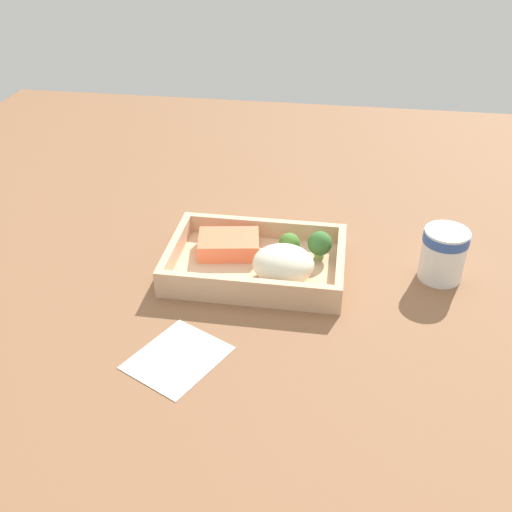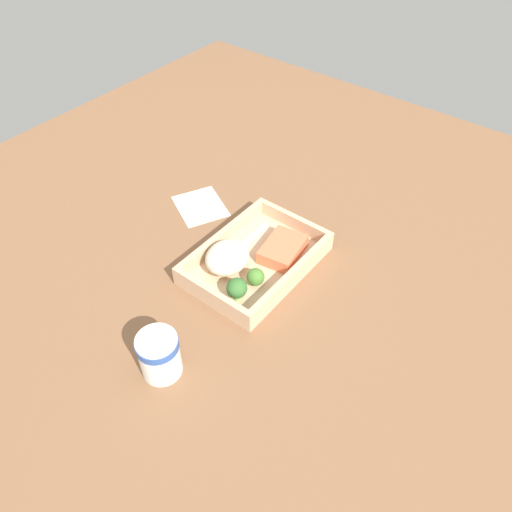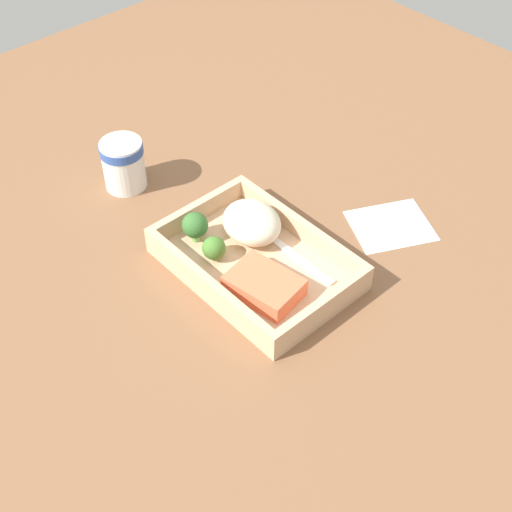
# 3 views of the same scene
# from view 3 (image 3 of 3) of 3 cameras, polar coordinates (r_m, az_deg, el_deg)

# --- Properties ---
(ground_plane) EXTENTS (1.60, 1.60, 0.02)m
(ground_plane) POSITION_cam_3_polar(r_m,az_deg,el_deg) (1.02, 0.00, -1.48)
(ground_plane) COLOR brown
(takeout_tray) EXTENTS (0.27, 0.18, 0.01)m
(takeout_tray) POSITION_cam_3_polar(r_m,az_deg,el_deg) (1.00, 0.00, -0.85)
(takeout_tray) COLOR #D3AB84
(takeout_tray) RESTS_ON ground_plane
(tray_rim) EXTENTS (0.27, 0.18, 0.03)m
(tray_rim) POSITION_cam_3_polar(r_m,az_deg,el_deg) (0.99, 0.00, 0.02)
(tray_rim) COLOR #D3AB84
(tray_rim) RESTS_ON takeout_tray
(salmon_fillet) EXTENTS (0.11, 0.08, 0.03)m
(salmon_fillet) POSITION_cam_3_polar(r_m,az_deg,el_deg) (0.95, 0.66, -2.40)
(salmon_fillet) COLOR #F37149
(salmon_fillet) RESTS_ON takeout_tray
(mashed_potatoes) EXTENTS (0.09, 0.08, 0.05)m
(mashed_potatoes) POSITION_cam_3_polar(r_m,az_deg,el_deg) (1.02, -0.34, 2.69)
(mashed_potatoes) COLOR beige
(mashed_potatoes) RESTS_ON takeout_tray
(broccoli_floret_1) EXTENTS (0.04, 0.04, 0.05)m
(broccoli_floret_1) POSITION_cam_3_polar(r_m,az_deg,el_deg) (1.02, -4.90, 2.43)
(broccoli_floret_1) COLOR #7DAF5A
(broccoli_floret_1) RESTS_ON takeout_tray
(broccoli_floret_2) EXTENTS (0.03, 0.03, 0.04)m
(broccoli_floret_2) POSITION_cam_3_polar(r_m,az_deg,el_deg) (1.00, -3.39, 0.62)
(broccoli_floret_2) COLOR #7B9B5B
(broccoli_floret_2) RESTS_ON takeout_tray
(fork) EXTENTS (0.16, 0.02, 0.00)m
(fork) POSITION_cam_3_polar(r_m,az_deg,el_deg) (1.02, 2.48, 0.52)
(fork) COLOR white
(fork) RESTS_ON takeout_tray
(paper_cup) EXTENTS (0.07, 0.07, 0.08)m
(paper_cup) POSITION_cam_3_polar(r_m,az_deg,el_deg) (1.14, -10.58, 7.41)
(paper_cup) COLOR white
(paper_cup) RESTS_ON ground_plane
(receipt_slip) EXTENTS (0.14, 0.15, 0.00)m
(receipt_slip) POSITION_cam_3_polar(r_m,az_deg,el_deg) (1.09, 10.73, 2.42)
(receipt_slip) COLOR white
(receipt_slip) RESTS_ON ground_plane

